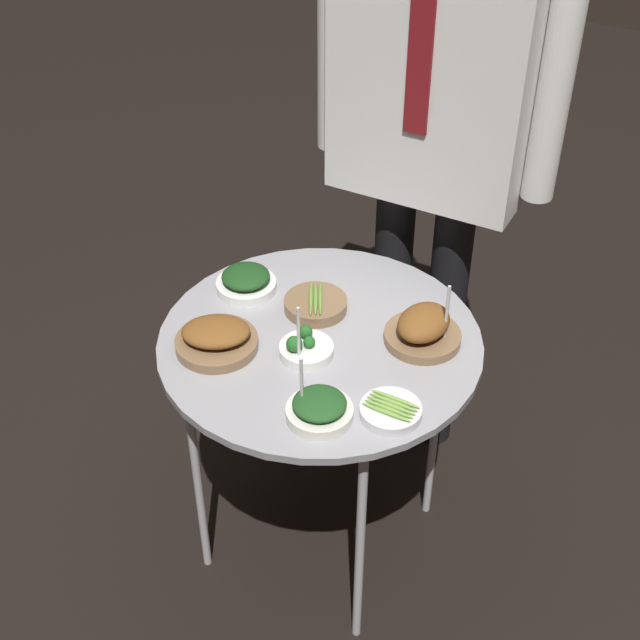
% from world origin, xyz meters
% --- Properties ---
extents(ground_plane, '(8.00, 8.00, 0.00)m').
position_xyz_m(ground_plane, '(0.00, 0.00, 0.00)').
color(ground_plane, black).
extents(serving_cart, '(0.69, 0.69, 0.65)m').
position_xyz_m(serving_cart, '(0.00, 0.00, 0.61)').
color(serving_cart, '#939399').
rests_on(serving_cart, ground_plane).
extents(bowl_asparagus_center, '(0.14, 0.14, 0.04)m').
position_xyz_m(bowl_asparagus_center, '(-0.06, 0.08, 0.67)').
color(bowl_asparagus_center, brown).
rests_on(bowl_asparagus_center, serving_cart).
extents(bowl_broccoli_front_left, '(0.11, 0.11, 0.14)m').
position_xyz_m(bowl_broccoli_front_left, '(0.00, -0.06, 0.67)').
color(bowl_broccoli_front_left, white).
rests_on(bowl_broccoli_front_left, serving_cart).
extents(bowl_roast_front_right, '(0.18, 0.17, 0.06)m').
position_xyz_m(bowl_roast_front_right, '(-0.18, -0.13, 0.68)').
color(bowl_roast_front_right, brown).
rests_on(bowl_roast_front_right, serving_cart).
extents(bowl_roast_mid_left, '(0.16, 0.16, 0.15)m').
position_xyz_m(bowl_roast_mid_left, '(0.19, 0.10, 0.69)').
color(bowl_roast_mid_left, brown).
rests_on(bowl_roast_mid_left, serving_cart).
extents(bowl_spinach_near_rim, '(0.14, 0.14, 0.05)m').
position_xyz_m(bowl_spinach_near_rim, '(-0.23, 0.08, 0.68)').
color(bowl_spinach_near_rim, white).
rests_on(bowl_spinach_near_rim, serving_cart).
extents(bowl_spinach_front_center, '(0.13, 0.13, 0.14)m').
position_xyz_m(bowl_spinach_front_center, '(0.11, -0.21, 0.68)').
color(bowl_spinach_front_center, silver).
rests_on(bowl_spinach_front_center, serving_cart).
extents(bowl_asparagus_far_rim, '(0.12, 0.12, 0.03)m').
position_xyz_m(bowl_asparagus_far_rim, '(0.23, -0.14, 0.67)').
color(bowl_asparagus_far_rim, silver).
rests_on(bowl_asparagus_far_rim, serving_cart).
extents(waiter_figure, '(0.59, 0.22, 1.60)m').
position_xyz_m(waiter_figure, '(0.04, 0.48, 1.01)').
color(waiter_figure, black).
rests_on(waiter_figure, ground_plane).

